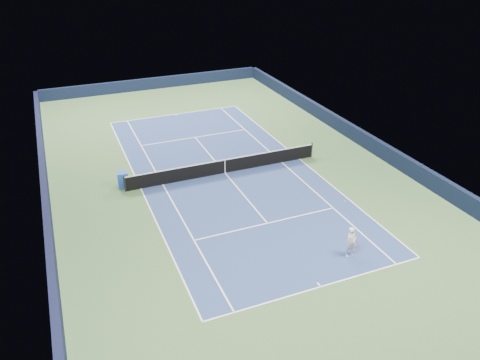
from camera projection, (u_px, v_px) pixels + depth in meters
name	position (u px, v px, depth m)	size (l,w,h in m)	color
ground	(225.00, 173.00, 30.28)	(40.00, 40.00, 0.00)	#3B5B31
wall_far	(154.00, 83.00, 46.18)	(22.00, 0.35, 1.10)	black
wall_right	(365.00, 140.00, 33.67)	(0.35, 40.00, 1.10)	black
wall_left	(46.00, 198.00, 26.37)	(0.35, 40.00, 1.10)	black
court_surface	(225.00, 173.00, 30.28)	(10.97, 23.77, 0.01)	navy
baseline_far	(176.00, 114.00, 39.97)	(10.97, 0.08, 0.00)	white
baseline_near	(321.00, 287.00, 20.59)	(10.97, 0.08, 0.00)	white
sideline_doubles_right	(299.00, 159.00, 32.12)	(0.08, 23.77, 0.00)	white
sideline_doubles_left	(141.00, 189.00, 28.43)	(0.08, 23.77, 0.00)	white
sideline_singles_right	(282.00, 162.00, 31.66)	(0.08, 23.77, 0.00)	white
sideline_singles_left	(163.00, 184.00, 28.89)	(0.08, 23.77, 0.00)	white
service_line_far	(195.00, 137.00, 35.49)	(8.23, 0.08, 0.00)	white
service_line_near	(267.00, 223.00, 25.06)	(8.23, 0.08, 0.00)	white
center_service_line	(225.00, 173.00, 30.28)	(0.08, 12.80, 0.00)	white
center_mark_far	(176.00, 115.00, 39.84)	(0.08, 0.30, 0.00)	white
center_mark_near	(319.00, 285.00, 20.71)	(0.08, 0.30, 0.00)	white
tennis_net	(225.00, 166.00, 30.04)	(12.90, 0.10, 1.07)	black
sponsor_cube	(123.00, 180.00, 28.37)	(0.67, 0.62, 1.01)	#1D4BB3
tennis_player	(351.00, 242.00, 22.25)	(0.76, 1.26, 2.48)	white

